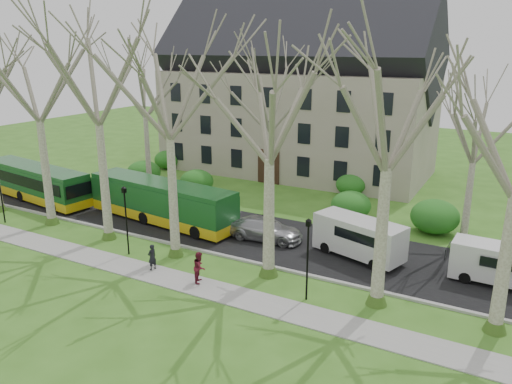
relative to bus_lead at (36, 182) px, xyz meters
The scene contains 16 objects.
ground 21.04m from the bus_lead, 10.86° to the right, with size 120.00×120.00×0.00m, color #37691E.
sidewalk 21.65m from the bus_lead, 17.38° to the right, with size 70.00×2.00×0.06m, color gray.
road 20.72m from the bus_lead, ahead, with size 80.00×8.00×0.06m, color black.
curb 20.81m from the bus_lead, ahead, with size 80.00×0.25×0.14m, color #A5A39E.
building 25.65m from the bus_lead, 53.92° to the left, with size 26.50×12.20×16.00m.
tree_row_verge 21.63m from the bus_lead, 10.05° to the right, with size 49.00×7.00×14.00m.
tree_row_far 21.00m from the bus_lead, 20.09° to the left, with size 33.00×7.00×12.00m.
lamp_row 21.22m from the bus_lead, 13.51° to the right, with size 36.22×0.22×4.30m.
hedges 18.85m from the bus_lead, 32.22° to the left, with size 30.60×8.60×2.00m.
bus_lead is the anchor object (origin of this frame).
bus_follow 12.72m from the bus_lead, ahead, with size 12.42×2.59×3.10m, color #164D1E, non-canonical shape.
sedan 21.05m from the bus_lead, ahead, with size 2.05×5.05×1.46m, color #B0B0B5.
van_a 27.35m from the bus_lead, ahead, with size 5.56×2.02×2.43m, color silver, non-canonical shape.
van_b 35.17m from the bus_lead, ahead, with size 5.02×1.82×2.19m, color silver, non-canonical shape.
pedestrian_a 18.48m from the bus_lead, 19.13° to the right, with size 0.56×0.37×1.54m, color black.
pedestrian_b 21.61m from the bus_lead, 16.18° to the right, with size 0.85×0.66×1.74m, color maroon.
Camera 1 is at (14.78, -22.38, 12.54)m, focal length 35.00 mm.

